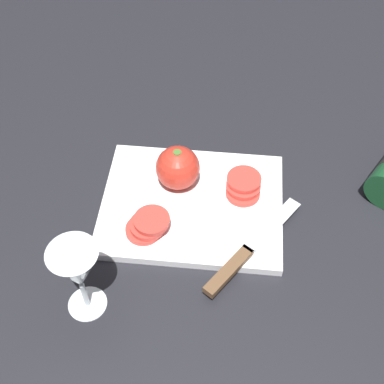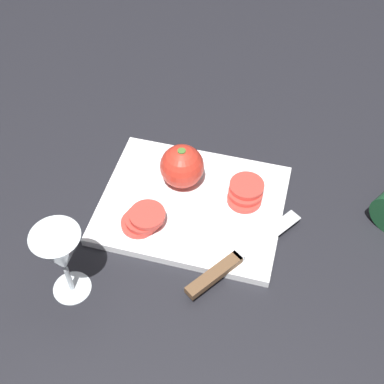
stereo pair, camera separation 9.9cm
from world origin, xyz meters
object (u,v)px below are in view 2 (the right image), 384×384
(whole_tomato, at_px, (182,166))
(knife, at_px, (225,266))
(wine_glass, at_px, (61,255))
(tomato_slice_stack_near, at_px, (244,192))
(tomato_slice_stack_far, at_px, (143,219))

(whole_tomato, distance_m, knife, 0.22)
(whole_tomato, bearing_deg, wine_glass, 65.64)
(wine_glass, relative_size, knife, 0.68)
(wine_glass, distance_m, whole_tomato, 0.30)
(wine_glass, xyz_separation_m, tomato_slice_stack_near, (-0.25, -0.26, -0.07))
(wine_glass, height_order, tomato_slice_stack_near, wine_glass)
(wine_glass, xyz_separation_m, whole_tomato, (-0.12, -0.27, -0.05))
(tomato_slice_stack_near, bearing_deg, tomato_slice_stack_far, 33.52)
(knife, height_order, tomato_slice_stack_far, tomato_slice_stack_far)
(wine_glass, xyz_separation_m, knife, (-0.25, -0.10, -0.08))
(tomato_slice_stack_near, bearing_deg, knife, 90.31)
(knife, relative_size, tomato_slice_stack_near, 2.78)
(wine_glass, relative_size, tomato_slice_stack_far, 1.94)
(wine_glass, bearing_deg, tomato_slice_stack_near, -133.44)
(wine_glass, height_order, whole_tomato, wine_glass)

